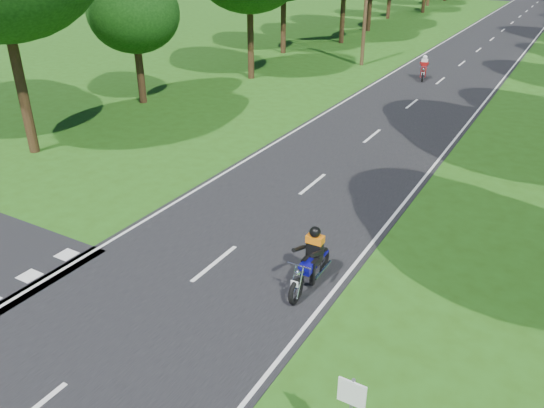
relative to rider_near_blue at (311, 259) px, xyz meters
The scene contains 6 objects.
ground 3.66m from the rider_near_blue, 138.62° to the right, with size 160.00×160.00×0.00m, color #244E12.
main_road 47.72m from the rider_near_blue, 93.22° to the left, with size 7.00×140.00×0.02m, color black.
road_markings 45.86m from the rider_near_blue, 93.52° to the left, with size 7.40×140.00×0.01m.
telegraph_pole 27.27m from the rider_near_blue, 108.69° to the left, with size 1.20×0.26×8.00m.
rider_near_blue is the anchor object (origin of this frame).
rider_far_red 23.74m from the rider_near_blue, 99.09° to the left, with size 0.59×1.76×1.46m, color #A5160C, non-canonical shape.
Camera 1 is at (7.38, -7.66, 7.81)m, focal length 35.00 mm.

